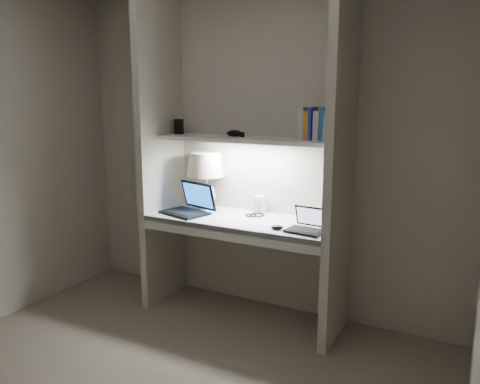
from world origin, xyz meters
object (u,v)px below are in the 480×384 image
Objects in this scene: laptop_netbook at (308,226)px; table_lamp at (206,171)px; speaker at (260,204)px; book_row at (315,124)px; laptop_main at (190,206)px.

table_lamp is at bearing 171.93° from laptop_netbook.
laptop_netbook is at bearing -14.19° from table_lamp.
speaker is at bearing 153.68° from laptop_netbook.
book_row is at bearing -1.31° from table_lamp.
book_row reaches higher than laptop_netbook.
laptop_main is (-0.04, -0.18, -0.25)m from table_lamp.
laptop_main reaches higher than laptop_netbook.
table_lamp is 2.01× the size of book_row.
book_row is at bearing 107.45° from laptop_netbook.
table_lamp is 1.09× the size of laptop_main.
laptop_main is at bearing -129.18° from speaker.
laptop_main is 0.55m from speaker.
laptop_netbook is (0.99, -0.06, -0.02)m from laptop_main.
laptop_main is 3.11× the size of speaker.
book_row reaches higher than speaker.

